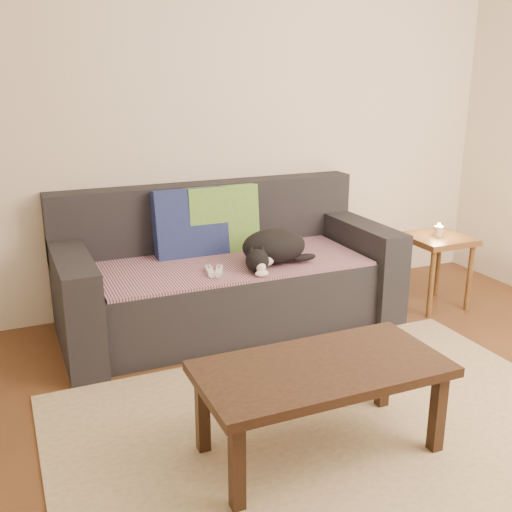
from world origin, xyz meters
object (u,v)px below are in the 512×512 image
Objects in this scene: wii_remote_b at (219,271)px; coffee_table at (321,376)px; sofa at (226,277)px; cat at (273,248)px; wii_remote_a at (210,271)px; side_table at (437,249)px.

coffee_table is (0.01, -1.20, -0.09)m from wii_remote_b.
cat is (0.22, -0.23, 0.23)m from sofa.
coffee_table is (0.06, -1.22, -0.09)m from wii_remote_a.
cat is 0.43m from wii_remote_a.
sofa is at bearing -26.97° from wii_remote_a.
side_table reaches higher than coffee_table.
cat is 3.28× the size of wii_remote_a.
side_table is (1.21, -0.08, -0.13)m from cat.
cat is at bearing -58.67° from wii_remote_b.
wii_remote_b is 1.58m from side_table.
wii_remote_a is 0.30× the size of side_table.
side_table is (1.57, -0.03, -0.04)m from wii_remote_b.
wii_remote_b is at bearing 178.86° from side_table.
sofa reaches higher than wii_remote_a.
wii_remote_a and wii_remote_b have the same top height.
wii_remote_b is (0.05, -0.02, 0.00)m from wii_remote_a.
sofa is 0.35m from wii_remote_a.
wii_remote_b is 0.14× the size of coffee_table.
cat reaches higher than wii_remote_a.
sofa is 0.40m from cat.
cat reaches higher than side_table.
sofa is 1.49m from coffee_table.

